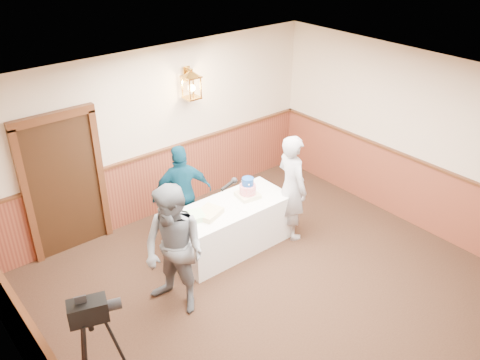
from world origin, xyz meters
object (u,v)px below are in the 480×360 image
Objects in this scene: sheet_cake_yellow at (209,213)px; sheet_cake_green at (192,217)px; interviewer at (174,251)px; assistant_p at (182,194)px; baker at (292,187)px; tiered_cake at (248,190)px; display_table at (232,226)px.

sheet_cake_green is (-0.24, 0.07, 0.00)m from sheet_cake_yellow.
interviewer reaches higher than sheet_cake_yellow.
baker is at bearing 160.72° from assistant_p.
tiered_cake is 0.99m from assistant_p.
baker is 1.08× the size of assistant_p.
tiered_cake is at bearing -1.49° from sheet_cake_green.
assistant_p is (-0.75, 0.65, -0.09)m from tiered_cake.
assistant_p reaches higher than sheet_cake_yellow.
tiered_cake is at bearing 3.85° from display_table.
sheet_cake_green is (-0.67, 0.05, 0.41)m from display_table.
interviewer reaches higher than sheet_cake_green.
sheet_cake_green is at bearing 84.95° from assistant_p.
interviewer is 1.57m from assistant_p.
assistant_p is (0.95, 1.26, -0.10)m from interviewer.
baker is (0.59, -0.34, -0.02)m from tiered_cake.
interviewer is 1.13× the size of assistant_p.
sheet_cake_green is 0.94m from interviewer.
sheet_cake_green is 0.19× the size of interviewer.
tiered_cake is at bearing 156.02° from assistant_p.
tiered_cake is (0.33, 0.02, 0.50)m from display_table.
interviewer is (-1.69, -0.60, 0.01)m from tiered_cake.
tiered_cake is 0.22× the size of assistant_p.
sheet_cake_yellow is 0.70m from assistant_p.
assistant_p is at bearing 138.82° from tiered_cake.
display_table is at bearing -4.13° from sheet_cake_green.
baker reaches higher than tiered_cake.
display_table is 4.76× the size of sheet_cake_yellow.
assistant_p reaches higher than sheet_cake_green.
interviewer is 2.30m from baker.
sheet_cake_yellow is 0.24× the size of assistant_p.
baker reaches higher than sheet_cake_green.
display_table is 5.34× the size of sheet_cake_green.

